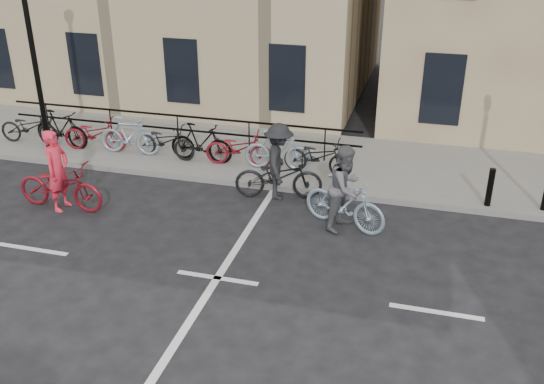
% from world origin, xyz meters
% --- Properties ---
extents(ground, '(120.00, 120.00, 0.00)m').
position_xyz_m(ground, '(0.00, 0.00, 0.00)').
color(ground, black).
rests_on(ground, ground).
extents(sidewalk, '(46.00, 4.00, 0.15)m').
position_xyz_m(sidewalk, '(-4.00, 6.00, 0.07)').
color(sidewalk, slate).
rests_on(sidewalk, ground).
extents(lamp_post, '(0.36, 0.36, 5.28)m').
position_xyz_m(lamp_post, '(-6.50, 4.40, 3.49)').
color(lamp_post, black).
rests_on(lamp_post, sidewalk).
extents(bollard_east, '(0.14, 0.14, 0.90)m').
position_xyz_m(bollard_east, '(5.00, 4.25, 0.60)').
color(bollard_east, black).
rests_on(bollard_east, sidewalk).
extents(parked_bikes, '(10.40, 1.23, 1.05)m').
position_xyz_m(parked_bikes, '(-3.30, 5.04, 0.64)').
color(parked_bikes, black).
rests_on(parked_bikes, sidewalk).
extents(cyclist_pink, '(2.14, 0.78, 1.89)m').
position_xyz_m(cyclist_pink, '(-4.45, 1.82, 0.66)').
color(cyclist_pink, maroon).
rests_on(cyclist_pink, ground).
extents(cyclist_grey, '(2.01, 1.21, 1.88)m').
position_xyz_m(cyclist_grey, '(1.96, 2.63, 0.76)').
color(cyclist_grey, '#8AA4B5').
rests_on(cyclist_grey, ground).
extents(cyclist_dark, '(2.18, 1.31, 1.85)m').
position_xyz_m(cyclist_dark, '(0.21, 3.70, 0.73)').
color(cyclist_dark, black).
rests_on(cyclist_dark, ground).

